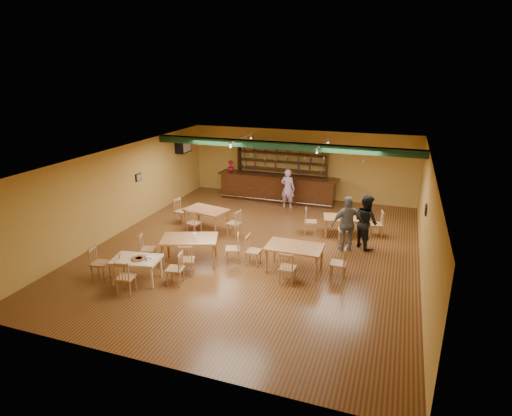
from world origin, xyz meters
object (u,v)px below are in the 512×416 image
at_px(dining_table_a, 207,219).
at_px(patron_bar, 288,189).
at_px(near_table, 137,270).
at_px(dining_table_d, 294,259).
at_px(bar_counter, 277,188).
at_px(dining_table_b, 343,226).
at_px(dining_table_c, 190,250).
at_px(patron_right_a, 366,222).

xyz_separation_m(dining_table_a, patron_bar, (2.11, 3.32, 0.45)).
bearing_deg(near_table, dining_table_d, 16.78).
relative_size(bar_counter, dining_table_b, 3.91).
height_order(near_table, patron_bar, patron_bar).
bearing_deg(patron_bar, dining_table_c, 85.07).
height_order(dining_table_b, dining_table_c, dining_table_c).
xyz_separation_m(bar_counter, dining_table_d, (2.39, -6.37, -0.17)).
height_order(dining_table_b, patron_bar, patron_bar).
xyz_separation_m(dining_table_a, dining_table_b, (4.73, 1.01, -0.04)).
distance_m(dining_table_b, dining_table_c, 5.44).
distance_m(dining_table_a, dining_table_b, 4.84).
bearing_deg(patron_right_a, bar_counter, 4.13).
relative_size(bar_counter, dining_table_d, 3.34).
bearing_deg(dining_table_c, near_table, -139.48).
distance_m(dining_table_b, dining_table_d, 3.36).
height_order(bar_counter, dining_table_b, bar_counter).
distance_m(near_table, patron_right_a, 7.15).
relative_size(dining_table_c, patron_bar, 0.98).
bearing_deg(dining_table_d, near_table, -153.22).
bearing_deg(near_table, dining_table_a, 78.92).
distance_m(dining_table_b, patron_bar, 3.53).
relative_size(dining_table_a, dining_table_c, 0.93).
height_order(dining_table_a, dining_table_b, dining_table_a).
distance_m(bar_counter, dining_table_b, 4.56).
distance_m(dining_table_a, patron_right_a, 5.56).
distance_m(dining_table_c, patron_right_a, 5.61).
bearing_deg(patron_bar, dining_table_b, 146.38).
height_order(dining_table_a, patron_bar, patron_bar).
bearing_deg(dining_table_c, bar_counter, 64.41).
bearing_deg(patron_right_a, near_table, 85.95).
bearing_deg(patron_right_a, dining_table_a, 50.10).
xyz_separation_m(dining_table_b, patron_bar, (-2.62, 2.31, 0.49)).
xyz_separation_m(near_table, patron_bar, (2.19, 7.51, 0.49)).
height_order(bar_counter, patron_right_a, patron_right_a).
xyz_separation_m(dining_table_c, dining_table_d, (3.06, 0.48, -0.01)).
height_order(dining_table_c, near_table, dining_table_c).
relative_size(dining_table_b, dining_table_c, 0.83).
relative_size(dining_table_d, patron_right_a, 0.89).
bearing_deg(dining_table_a, dining_table_d, -17.56).
bearing_deg(near_table, dining_table_c, 50.57).
xyz_separation_m(dining_table_a, dining_table_c, (0.76, -2.70, 0.03)).
bearing_deg(dining_table_b, dining_table_a, 179.27).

